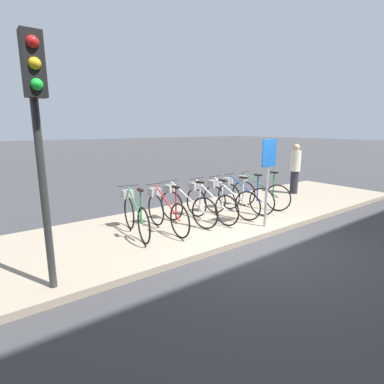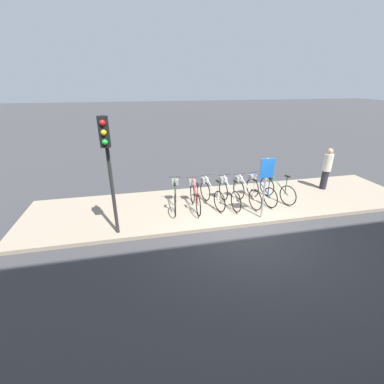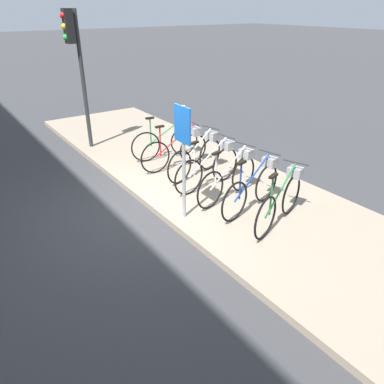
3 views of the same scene
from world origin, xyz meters
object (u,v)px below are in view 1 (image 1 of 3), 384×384
(parked_bicycle_1, at_px, (165,210))
(pedestrian, at_px, (295,168))
(parked_bicycle_0, at_px, (134,213))
(sign_post, at_px, (268,168))
(traffic_light, at_px, (37,113))
(parked_bicycle_6, at_px, (257,192))
(parked_bicycle_5, at_px, (242,195))
(parked_bicycle_2, at_px, (185,205))
(parked_bicycle_4, at_px, (227,198))
(parked_bicycle_3, at_px, (208,202))

(parked_bicycle_1, distance_m, pedestrian, 5.63)
(parked_bicycle_0, xyz_separation_m, sign_post, (2.62, -1.33, 0.90))
(parked_bicycle_1, height_order, traffic_light, traffic_light)
(parked_bicycle_1, height_order, pedestrian, pedestrian)
(parked_bicycle_6, relative_size, sign_post, 0.84)
(parked_bicycle_5, xyz_separation_m, traffic_light, (-5.01, -1.27, 1.94))
(parked_bicycle_1, bearing_deg, parked_bicycle_2, 11.06)
(parked_bicycle_4, distance_m, pedestrian, 3.79)
(parked_bicycle_2, relative_size, parked_bicycle_4, 0.99)
(parked_bicycle_1, xyz_separation_m, parked_bicycle_2, (0.61, 0.12, 0.00))
(parked_bicycle_1, distance_m, parked_bicycle_2, 0.62)
(parked_bicycle_2, xyz_separation_m, parked_bicycle_5, (1.84, -0.07, 0.00))
(parked_bicycle_0, height_order, parked_bicycle_3, same)
(parked_bicycle_2, relative_size, sign_post, 0.86)
(traffic_light, bearing_deg, parked_bicycle_5, 14.23)
(parked_bicycle_0, distance_m, sign_post, 3.07)
(parked_bicycle_3, height_order, parked_bicycle_6, same)
(parked_bicycle_5, bearing_deg, parked_bicycle_1, -178.93)
(parked_bicycle_3, distance_m, parked_bicycle_4, 0.64)
(parked_bicycle_3, relative_size, parked_bicycle_5, 1.02)
(parked_bicycle_1, relative_size, parked_bicycle_6, 1.05)
(parked_bicycle_6, bearing_deg, pedestrian, 11.95)
(parked_bicycle_6, xyz_separation_m, pedestrian, (2.49, 0.53, 0.43))
(pedestrian, bearing_deg, parked_bicycle_1, -173.91)
(parked_bicycle_1, distance_m, parked_bicycle_4, 1.86)
(parked_bicycle_5, bearing_deg, parked_bicycle_6, 2.07)
(parked_bicycle_5, relative_size, pedestrian, 1.01)
(parked_bicycle_0, xyz_separation_m, parked_bicycle_6, (3.74, -0.09, 0.00))
(parked_bicycle_3, bearing_deg, parked_bicycle_5, 2.33)
(parked_bicycle_0, height_order, traffic_light, traffic_light)
(parked_bicycle_0, height_order, parked_bicycle_4, same)
(parked_bicycle_3, bearing_deg, parked_bicycle_1, 179.81)
(pedestrian, relative_size, traffic_light, 0.51)
(parked_bicycle_2, bearing_deg, parked_bicycle_1, -168.94)
(parked_bicycle_6, xyz_separation_m, sign_post, (-1.13, -1.24, 0.90))
(parked_bicycle_4, distance_m, parked_bicycle_6, 1.23)
(parked_bicycle_2, relative_size, parked_bicycle_5, 1.00)
(parked_bicycle_2, height_order, parked_bicycle_6, same)
(parked_bicycle_0, bearing_deg, pedestrian, 4.03)
(pedestrian, distance_m, sign_post, 4.05)
(parked_bicycle_3, height_order, parked_bicycle_4, same)
(parked_bicycle_2, distance_m, parked_bicycle_5, 1.84)
(parked_bicycle_0, relative_size, parked_bicycle_4, 1.01)
(parked_bicycle_4, bearing_deg, parked_bicycle_6, 3.90)
(parked_bicycle_0, height_order, parked_bicycle_2, same)
(parked_bicycle_1, relative_size, traffic_light, 0.52)
(parked_bicycle_2, relative_size, pedestrian, 1.01)
(parked_bicycle_2, bearing_deg, parked_bicycle_6, -1.18)
(parked_bicycle_3, xyz_separation_m, parked_bicycle_4, (0.64, -0.01, 0.00))
(parked_bicycle_2, relative_size, traffic_light, 0.51)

